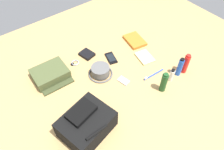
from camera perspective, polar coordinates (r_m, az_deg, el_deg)
ground_plane at (r=1.62m, az=0.00°, el=-1.21°), size 2.64×2.02×0.02m
backpack at (r=1.33m, az=-6.79°, el=-12.64°), size 0.35×0.30×0.17m
toiletry_pouch at (r=1.66m, az=-15.90°, el=0.18°), size 0.26×0.25×0.07m
bucket_hat at (r=1.62m, az=-3.06°, el=0.98°), size 0.18×0.18×0.07m
sunscreen_spray at (r=1.69m, az=18.87°, el=2.82°), size 0.04×0.04×0.17m
deodorant_spray at (r=1.66m, az=17.47°, el=2.02°), size 0.04×0.04×0.16m
toothpaste_tube at (r=1.62m, az=15.47°, el=-0.02°), size 0.03×0.03×0.11m
shampoo_bottle at (r=1.53m, az=13.51°, el=-1.91°), size 0.04×0.04×0.17m
paperback_novel at (r=1.92m, az=6.00°, el=9.04°), size 0.17×0.21×0.02m
cell_phone at (r=1.75m, az=-0.25°, el=4.50°), size 0.10×0.14×0.01m
media_player at (r=1.59m, az=3.05°, el=-1.49°), size 0.07×0.09×0.01m
wristwatch at (r=1.74m, az=-9.78°, el=3.15°), size 0.07×0.06×0.01m
toothbrush at (r=1.66m, az=10.69°, el=0.01°), size 0.19×0.02×0.02m
wallet at (r=1.79m, az=-6.63°, el=5.47°), size 0.11×0.13×0.02m
notepad at (r=1.78m, az=8.63°, el=4.65°), size 0.14×0.17×0.02m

